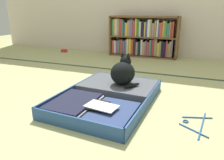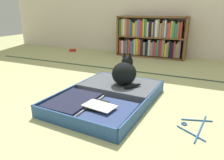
# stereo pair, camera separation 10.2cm
# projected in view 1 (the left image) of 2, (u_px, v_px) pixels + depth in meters

# --- Properties ---
(ground_plane) EXTENTS (10.00, 10.00, 0.00)m
(ground_plane) POSITION_uv_depth(u_px,v_px,m) (90.00, 114.00, 1.56)
(ground_plane) COLOR #B8B87D
(tatami_border) EXTENTS (4.80, 0.05, 0.00)m
(tatami_border) POSITION_uv_depth(u_px,v_px,m) (134.00, 71.00, 2.66)
(tatami_border) COLOR #324533
(tatami_border) RESTS_ON ground_plane
(bookshelf) EXTENTS (1.13, 0.29, 0.66)m
(bookshelf) POSITION_uv_depth(u_px,v_px,m) (143.00, 37.00, 3.49)
(bookshelf) COLOR brown
(bookshelf) RESTS_ON ground_plane
(open_suitcase) EXTENTS (0.74, 1.02, 0.10)m
(open_suitcase) POSITION_uv_depth(u_px,v_px,m) (109.00, 95.00, 1.80)
(open_suitcase) COLOR navy
(open_suitcase) RESTS_ON ground_plane
(black_cat) EXTENTS (0.29, 0.28, 0.28)m
(black_cat) POSITION_uv_depth(u_px,v_px,m) (123.00, 73.00, 1.88)
(black_cat) COLOR black
(black_cat) RESTS_ON open_suitcase
(clothes_hanger) EXTENTS (0.22, 0.38, 0.01)m
(clothes_hanger) POSITION_uv_depth(u_px,v_px,m) (196.00, 124.00, 1.42)
(clothes_hanger) COLOR #295A9E
(clothes_hanger) RESTS_ON ground_plane
(small_red_pouch) EXTENTS (0.10, 0.07, 0.05)m
(small_red_pouch) POSITION_uv_depth(u_px,v_px,m) (64.00, 51.00, 3.92)
(small_red_pouch) COLOR red
(small_red_pouch) RESTS_ON ground_plane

